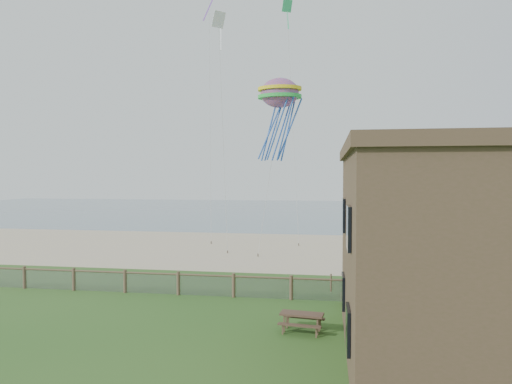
% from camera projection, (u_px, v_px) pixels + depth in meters
% --- Properties ---
extents(ground, '(160.00, 160.00, 0.00)m').
position_uv_depth(ground, '(202.00, 338.00, 17.81)').
color(ground, '#29541D').
rests_on(ground, ground).
extents(sand_beach, '(72.00, 20.00, 0.02)m').
position_uv_depth(sand_beach, '(271.00, 249.00, 39.53)').
color(sand_beach, '#BDAF88').
rests_on(sand_beach, ground).
extents(ocean, '(160.00, 68.00, 0.02)m').
position_uv_depth(ocean, '(301.00, 211.00, 82.96)').
color(ocean, slate).
rests_on(ocean, ground).
extents(chainlink_fence, '(36.20, 0.20, 1.25)m').
position_uv_depth(chainlink_fence, '(234.00, 287.00, 23.71)').
color(chainlink_fence, brown).
rests_on(chainlink_fence, ground).
extents(motel_deck, '(15.00, 2.00, 0.50)m').
position_uv_depth(motel_deck, '(509.00, 310.00, 20.70)').
color(motel_deck, '#4F3A2D').
rests_on(motel_deck, ground).
extents(picnic_table, '(1.89, 1.52, 0.73)m').
position_uv_depth(picnic_table, '(302.00, 323.00, 18.49)').
color(picnic_table, '#4F3A2D').
rests_on(picnic_table, ground).
extents(octopus_kite, '(3.37, 2.59, 6.39)m').
position_uv_depth(octopus_kite, '(280.00, 116.00, 32.07)').
color(octopus_kite, orange).
extents(kite_white, '(1.96, 1.97, 2.47)m').
position_uv_depth(kite_white, '(219.00, 28.00, 32.64)').
color(kite_white, white).
extents(kite_green, '(1.50, 1.76, 2.14)m').
position_uv_depth(kite_green, '(287.00, 13.00, 36.68)').
color(kite_green, '#34C679').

